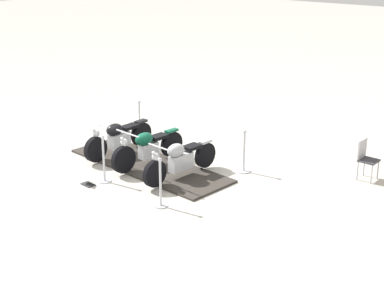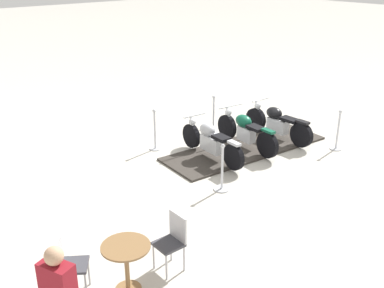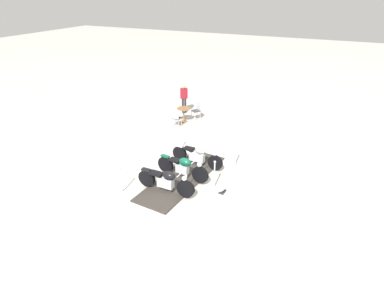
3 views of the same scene
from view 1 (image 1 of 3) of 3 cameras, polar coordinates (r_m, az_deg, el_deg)
ground_plane at (r=14.27m, az=-4.26°, el=-2.18°), size 80.00×80.00×0.00m
display_platform at (r=14.26m, az=-4.27°, el=-2.09°), size 1.85×4.56×0.05m
motorcycle_black at (r=14.90m, az=-7.26°, el=0.63°), size 2.23×0.65×0.95m
motorcycle_forest at (r=14.07m, az=-4.42°, el=-0.30°), size 2.20×0.79×0.96m
motorcycle_chrome at (r=13.30m, az=-1.22°, el=-1.50°), size 2.27×0.66×0.92m
stanchion_right_mid at (r=13.34m, az=-8.65°, el=-2.14°), size 0.31×0.31×1.12m
stanchion_right_rear at (r=11.99m, az=-3.11°, el=-4.48°), size 0.29×0.29×1.08m
stanchion_left_rear at (r=13.85m, az=5.13°, el=-1.50°), size 0.35×0.35×1.05m
stanchion_left_front at (r=16.34m, az=-5.17°, el=1.93°), size 0.30×0.30×1.06m
info_placard at (r=13.34m, az=-10.20°, el=-3.78°), size 0.23×0.34×0.18m
cafe_chair_near_table at (r=13.87m, az=16.75°, el=-1.24°), size 0.41×0.41×0.94m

